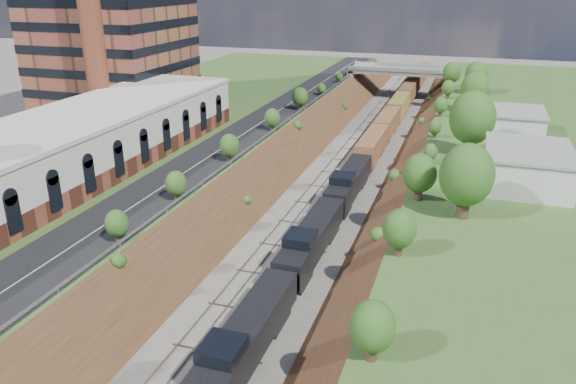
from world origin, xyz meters
name	(u,v)px	position (x,y,z in m)	size (l,w,h in m)	color
platform_left	(138,144)	(-33.00, 60.00, 2.50)	(44.00, 180.00, 5.00)	#415F27
embankment_left	(268,173)	(-11.00, 60.00, 0.00)	(7.07, 180.00, 7.07)	brown
embankment_right	(418,189)	(11.00, 60.00, 0.00)	(7.07, 180.00, 7.07)	brown
rail_left_track	(322,178)	(-2.60, 60.00, 0.09)	(1.58, 180.00, 0.18)	gray
rail_right_track	(358,182)	(2.60, 60.00, 0.09)	(1.58, 180.00, 0.18)	gray
road	(239,137)	(-15.50, 60.00, 5.05)	(8.00, 180.00, 0.10)	black
guardrail	(264,137)	(-11.40, 59.80, 5.55)	(0.10, 171.00, 0.70)	#99999E
commercial_building	(67,148)	(-28.00, 38.00, 8.51)	(14.30, 62.30, 7.00)	brown
overpass	(401,77)	(0.00, 122.00, 4.92)	(24.50, 8.30, 7.40)	gray
white_building_near	(527,168)	(23.50, 52.00, 7.00)	(9.00, 12.00, 4.00)	silver
white_building_far	(514,124)	(23.00, 74.00, 6.80)	(8.00, 10.00, 3.60)	silver
tree_right_large	(467,176)	(17.00, 40.00, 9.38)	(5.25, 5.25, 7.61)	#473323
tree_left_crest	(88,243)	(-11.80, 20.00, 7.04)	(2.45, 2.45, 3.55)	#473323
freight_train	(386,124)	(2.60, 84.69, 2.46)	(2.81, 143.94, 4.55)	black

